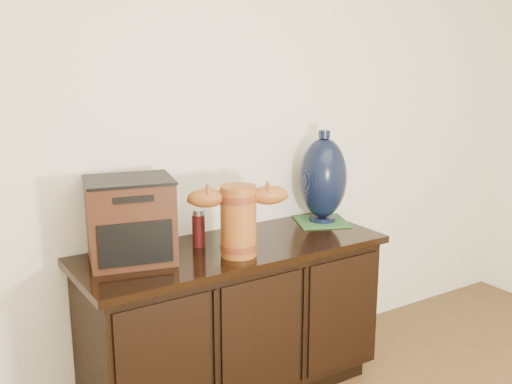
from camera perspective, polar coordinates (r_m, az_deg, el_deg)
sideboard at (r=2.93m, az=-2.17°, el=-12.03°), size 1.46×0.56×0.75m
terracotta_vessel at (r=2.62m, az=-1.69°, el=-2.36°), size 0.44×0.24×0.32m
tv_radio at (r=2.61m, az=-11.86°, el=-2.65°), size 0.42×0.37×0.36m
green_mat at (r=3.19m, az=6.24°, el=-2.78°), size 0.34×0.34×0.01m
lamp_base at (r=3.14m, az=6.42°, el=1.31°), size 0.32×0.32×0.48m
spray_can at (r=2.78m, az=-5.49°, el=-3.46°), size 0.06×0.06×0.18m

